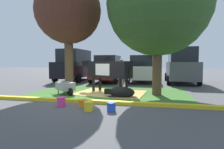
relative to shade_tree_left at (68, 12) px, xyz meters
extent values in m
plane|color=#4C4C4F|center=(1.74, -1.82, -4.11)|extent=(80.00, 80.00, 0.00)
cube|color=#386B28|center=(2.24, -0.14, -4.10)|extent=(7.43, 4.57, 0.02)
cube|color=yellow|center=(2.24, -2.57, -4.05)|extent=(8.63, 0.24, 0.12)
cube|color=tan|center=(2.31, -0.33, -4.08)|extent=(3.46, 2.76, 0.04)
cylinder|color=#4C3823|center=(0.00, 0.00, -2.62)|extent=(0.45, 0.45, 2.97)
sphere|color=#4C281E|center=(0.00, 0.00, 0.04)|extent=(3.37, 3.37, 3.37)
cylinder|color=#4C3823|center=(4.48, -0.31, -2.87)|extent=(0.42, 0.42, 2.49)
sphere|color=#2D5123|center=(4.48, -0.31, 0.00)|extent=(4.63, 4.63, 4.63)
cube|color=black|center=(2.20, -0.13, -2.95)|extent=(2.37, 1.66, 0.80)
cube|color=white|center=(2.07, -0.07, -2.95)|extent=(1.13, 1.05, 0.56)
cylinder|color=black|center=(1.01, 0.47, -2.85)|extent=(0.71, 0.57, 0.58)
cube|color=black|center=(0.73, 0.61, -2.67)|extent=(0.51, 0.43, 0.32)
cube|color=white|center=(0.55, 0.70, -2.71)|extent=(0.20, 0.23, 0.20)
cylinder|color=black|center=(1.32, 0.04, -3.73)|extent=(0.14, 0.14, 0.76)
cylinder|color=black|center=(1.54, 0.48, -3.73)|extent=(0.14, 0.14, 0.76)
cylinder|color=black|center=(2.86, -0.74, -3.73)|extent=(0.14, 0.14, 0.76)
cylinder|color=black|center=(3.08, -0.30, -3.73)|extent=(0.14, 0.14, 0.76)
cylinder|color=black|center=(3.27, -0.68, -3.20)|extent=(0.06, 0.06, 0.70)
ellipsoid|color=black|center=(3.01, -1.33, -3.87)|extent=(1.10, 0.49, 0.48)
cube|color=black|center=(2.41, -1.33, -3.85)|extent=(0.28, 0.20, 0.22)
cube|color=silver|center=(2.29, -1.32, -3.85)|extent=(0.06, 0.10, 0.16)
cylinder|color=black|center=(2.66, -1.51, -4.05)|extent=(0.35, 0.10, 0.10)
cylinder|color=#9E7F5B|center=(2.53, 1.36, -3.68)|extent=(0.26, 0.26, 0.86)
cylinder|color=black|center=(2.53, 1.36, -2.95)|extent=(0.34, 0.34, 0.59)
sphere|color=#8C664C|center=(2.53, 1.36, -2.54)|extent=(0.23, 0.23, 0.23)
cylinder|color=black|center=(2.74, 1.31, -2.92)|extent=(0.09, 0.09, 0.56)
cylinder|color=black|center=(2.31, 1.42, -2.92)|extent=(0.09, 0.09, 0.56)
cube|color=gray|center=(0.33, -1.12, -3.71)|extent=(1.08, 1.03, 0.36)
cylinder|color=black|center=(0.72, -1.43, -3.93)|extent=(0.34, 0.30, 0.36)
cylinder|color=black|center=(0.23, -0.76, -3.99)|extent=(0.04, 0.04, 0.24)
cylinder|color=black|center=(-0.04, -1.10, -3.99)|extent=(0.04, 0.04, 0.24)
cylinder|color=black|center=(-0.04, -0.54, -3.59)|extent=(0.44, 0.36, 0.23)
cylinder|color=black|center=(-0.32, -0.88, -3.59)|extent=(0.44, 0.36, 0.23)
cylinder|color=#EA3893|center=(1.25, -3.28, -3.95)|extent=(0.29, 0.29, 0.31)
torus|color=#EA3893|center=(1.25, -3.28, -3.80)|extent=(0.31, 0.31, 0.02)
cylinder|color=orange|center=(2.00, -3.19, -3.99)|extent=(0.28, 0.28, 0.25)
torus|color=orange|center=(2.00, -3.19, -3.86)|extent=(0.31, 0.31, 0.02)
cylinder|color=yellow|center=(2.37, -3.65, -3.97)|extent=(0.28, 0.28, 0.28)
torus|color=yellow|center=(2.37, -3.65, -3.82)|extent=(0.30, 0.30, 0.02)
cylinder|color=blue|center=(3.06, -3.53, -3.98)|extent=(0.27, 0.27, 0.27)
torus|color=blue|center=(3.06, -3.53, -3.84)|extent=(0.29, 0.29, 0.02)
cube|color=black|center=(-1.97, 5.21, -3.19)|extent=(1.98, 4.63, 1.20)
cube|color=black|center=(-1.97, 5.21, -2.09)|extent=(1.73, 3.23, 1.00)
cylinder|color=black|center=(-2.89, 6.73, -3.79)|extent=(0.23, 0.64, 0.64)
cylinder|color=black|center=(-0.99, 6.69, -3.79)|extent=(0.23, 0.64, 0.64)
cylinder|color=black|center=(-2.94, 3.74, -3.79)|extent=(0.23, 0.64, 0.64)
cylinder|color=black|center=(-1.04, 3.70, -3.79)|extent=(0.23, 0.64, 0.64)
cube|color=maroon|center=(0.90, 4.95, -3.34)|extent=(1.88, 4.43, 0.90)
cube|color=black|center=(0.90, 4.95, -2.49)|extent=(1.62, 2.23, 0.80)
cylinder|color=black|center=(0.02, 6.40, -3.79)|extent=(0.23, 0.64, 0.64)
cylinder|color=black|center=(1.82, 6.37, -3.79)|extent=(0.23, 0.64, 0.64)
cylinder|color=black|center=(-0.03, 3.54, -3.79)|extent=(0.23, 0.64, 0.64)
cylinder|color=black|center=(1.77, 3.51, -3.79)|extent=(0.23, 0.64, 0.64)
cube|color=silver|center=(3.47, 5.43, -3.34)|extent=(1.88, 4.43, 0.90)
cube|color=black|center=(3.47, 5.43, -2.49)|extent=(1.62, 2.23, 0.80)
cylinder|color=black|center=(2.60, 6.87, -3.79)|extent=(0.23, 0.64, 0.64)
cylinder|color=black|center=(4.40, 6.84, -3.79)|extent=(0.23, 0.64, 0.64)
cylinder|color=black|center=(2.55, 4.01, -3.79)|extent=(0.23, 0.64, 0.64)
cylinder|color=black|center=(4.35, 3.98, -3.79)|extent=(0.23, 0.64, 0.64)
cube|color=#4C5156|center=(6.29, 5.22, -3.19)|extent=(1.98, 4.63, 1.20)
cube|color=black|center=(6.29, 5.22, -2.09)|extent=(1.73, 3.23, 1.00)
cylinder|color=black|center=(5.37, 6.73, -3.79)|extent=(0.23, 0.64, 0.64)
cylinder|color=black|center=(7.27, 6.70, -3.79)|extent=(0.23, 0.64, 0.64)
cylinder|color=black|center=(5.31, 3.75, -3.79)|extent=(0.23, 0.64, 0.64)
cylinder|color=black|center=(7.21, 3.71, -3.79)|extent=(0.23, 0.64, 0.64)
camera|label=1|loc=(4.29, -9.02, -2.60)|focal=29.82mm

